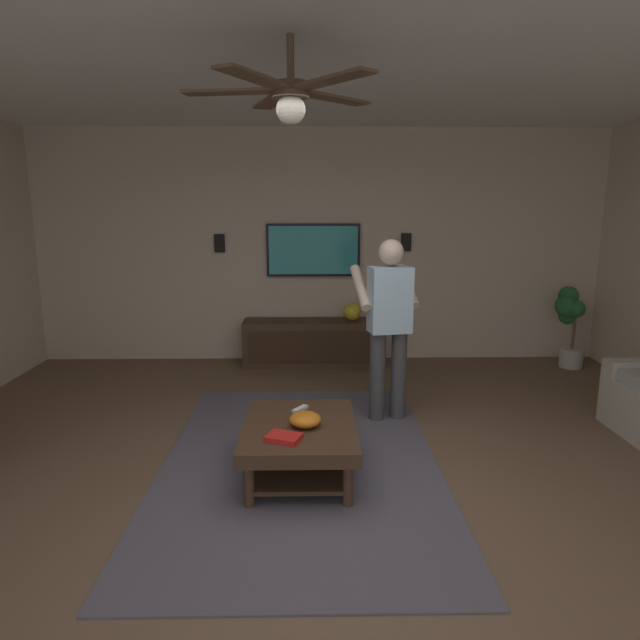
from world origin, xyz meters
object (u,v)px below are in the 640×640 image
at_px(media_console, 314,343).
at_px(wall_speaker_right, 220,243).
at_px(vase_round, 352,312).
at_px(person_standing, 389,319).
at_px(potted_plant_tall, 570,319).
at_px(bowl, 305,419).
at_px(wall_speaker_left, 406,242).
at_px(book, 284,437).
at_px(tv, 313,250).
at_px(remote_white, 300,409).
at_px(ceiling_fan, 289,95).
at_px(coffee_table, 300,438).

bearing_deg(media_console, wall_speaker_right, -102.50).
xyz_separation_m(vase_round, wall_speaker_right, (0.25, 1.61, 0.81)).
bearing_deg(person_standing, potted_plant_tall, -66.41).
height_order(person_standing, bowl, person_standing).
height_order(potted_plant_tall, wall_speaker_left, wall_speaker_left).
bearing_deg(bowl, book, 148.70).
xyz_separation_m(tv, remote_white, (-2.82, 0.12, -0.97)).
xyz_separation_m(media_console, book, (-3.11, 0.22, 0.14)).
distance_m(book, ceiling_fan, 2.10).
xyz_separation_m(media_console, wall_speaker_right, (0.25, 1.15, 1.19)).
relative_size(media_console, wall_speaker_left, 7.73).
height_order(vase_round, wall_speaker_left, wall_speaker_left).
relative_size(book, ceiling_fan, 0.19).
bearing_deg(media_console, vase_round, 91.03).
relative_size(potted_plant_tall, remote_white, 6.53).
xyz_separation_m(media_console, ceiling_fan, (-3.36, 0.15, 2.23)).
height_order(coffee_table, bowl, bowl).
bearing_deg(book, media_console, 107.61).
relative_size(bowl, book, 1.02).
bearing_deg(book, coffee_table, 91.51).
relative_size(vase_round, wall_speaker_left, 1.00).
distance_m(person_standing, wall_speaker_right, 2.75).
bearing_deg(vase_round, ceiling_fan, 169.58).
bearing_deg(coffee_table, bowl, -133.16).
xyz_separation_m(coffee_table, wall_speaker_left, (3.10, -1.26, 1.18)).
relative_size(potted_plant_tall, ceiling_fan, 0.86).
distance_m(coffee_table, tv, 3.27).
bearing_deg(potted_plant_tall, ceiling_fan, 134.87).
relative_size(remote_white, vase_round, 0.68).
height_order(remote_white, wall_speaker_left, wall_speaker_left).
bearing_deg(person_standing, ceiling_fan, 143.22).
height_order(remote_white, wall_speaker_right, wall_speaker_right).
relative_size(person_standing, remote_white, 10.93).
xyz_separation_m(tv, potted_plant_tall, (-0.41, -3.05, -0.79)).
bearing_deg(wall_speaker_left, coffee_table, 157.87).
distance_m(remote_white, vase_round, 2.66).
xyz_separation_m(potted_plant_tall, bowl, (-2.72, 3.13, -0.14)).
bearing_deg(potted_plant_tall, bowl, 130.94).
bearing_deg(vase_round, wall_speaker_right, 81.33).
relative_size(tv, person_standing, 0.70).
xyz_separation_m(person_standing, book, (-1.36, 0.88, -0.51)).
bearing_deg(coffee_table, tv, -2.22).
distance_m(potted_plant_tall, wall_speaker_left, 2.15).
xyz_separation_m(bowl, wall_speaker_left, (3.13, -1.22, 1.03)).
xyz_separation_m(book, vase_round, (3.12, -0.68, 0.24)).
xyz_separation_m(potted_plant_tall, remote_white, (-2.41, 3.17, -0.18)).
bearing_deg(bowl, media_console, -1.55).
distance_m(potted_plant_tall, wall_speaker_right, 4.31).
relative_size(person_standing, bowl, 7.31).
bearing_deg(vase_round, potted_plant_tall, -93.82).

